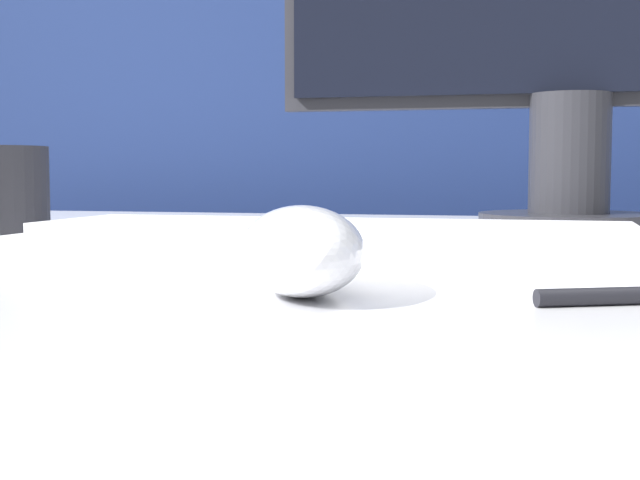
{
  "coord_description": "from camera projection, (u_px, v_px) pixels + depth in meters",
  "views": [
    {
      "loc": [
        0.04,
        -0.57,
        0.83
      ],
      "look_at": [
        -0.07,
        -0.13,
        0.79
      ],
      "focal_mm": 50.0,
      "sensor_mm": 36.0,
      "label": 1
    }
  ],
  "objects": [
    {
      "name": "partition_panel",
      "position": [
        515.0,
        240.0,
        1.27
      ],
      "size": [
        5.0,
        0.03,
        1.45
      ],
      "color": "navy",
      "rests_on": "ground_plane"
    },
    {
      "name": "computer_mouse_near",
      "position": [
        302.0,
        250.0,
        0.42
      ],
      "size": [
        0.09,
        0.13,
        0.04
      ],
      "rotation": [
        0.0,
        0.0,
        0.32
      ],
      "color": "white",
      "rests_on": "desk"
    },
    {
      "name": "keyboard",
      "position": [
        333.0,
        241.0,
        0.6
      ],
      "size": [
        0.42,
        0.14,
        0.02
      ],
      "rotation": [
        0.0,
        0.0,
        -0.01
      ],
      "color": "silver",
      "rests_on": "desk"
    }
  ]
}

